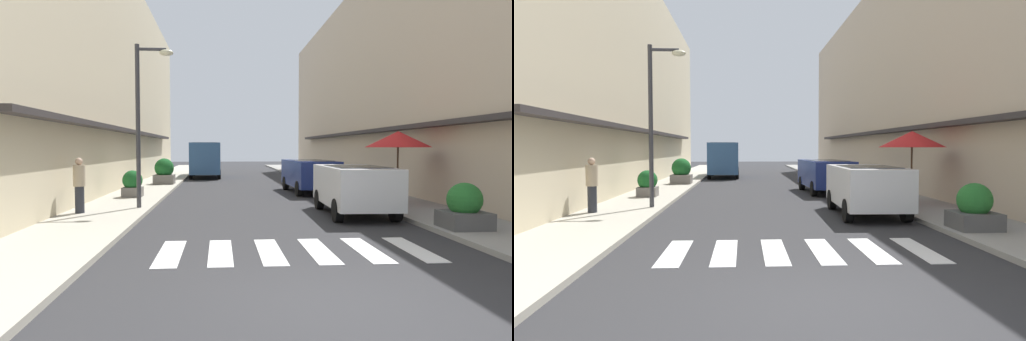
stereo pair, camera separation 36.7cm
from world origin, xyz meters
The scene contains 15 objects.
ground_plane centered at (0.00, 16.28, 0.00)m, with size 89.54×89.54×0.00m, color #2B2B2D.
sidewalk_left centered at (-4.81, 16.28, 0.06)m, with size 2.38×56.98×0.12m, color #ADA899.
sidewalk_right centered at (4.81, 16.28, 0.06)m, with size 2.38×56.98×0.12m, color gray.
building_row_left centered at (-8.49, 17.32, 5.55)m, with size 5.50×38.63×11.10m.
building_row_right centered at (8.49, 17.32, 5.42)m, with size 5.50×38.63×10.85m.
crosswalk centered at (0.00, 3.10, 0.01)m, with size 5.20×2.20×0.01m.
parked_car_near centered at (2.56, 7.62, 0.92)m, with size 1.91×4.00×1.47m.
parked_car_mid centered at (2.56, 14.33, 0.92)m, with size 1.95×4.50×1.47m.
delivery_van centered at (-2.41, 25.20, 1.41)m, with size 2.07×5.43×2.37m.
street_lamp centered at (-3.80, 8.96, 3.26)m, with size 1.19×0.28×5.12m.
cafe_umbrella centered at (4.62, 9.43, 2.29)m, with size 2.23×2.23×2.46m.
planter_corner centered at (4.28, 4.60, 0.59)m, with size 0.99×0.99×1.07m.
planter_midblock centered at (-4.80, 12.17, 0.62)m, with size 0.77×0.77×1.02m.
planter_far centered at (-4.36, 18.42, 0.75)m, with size 1.06×1.06×1.34m.
pedestrian_walking_near centered at (-5.49, 7.87, 0.96)m, with size 0.34×0.34×1.60m.
Camera 1 is at (-1.43, -5.40, 2.00)m, focal length 31.42 mm.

